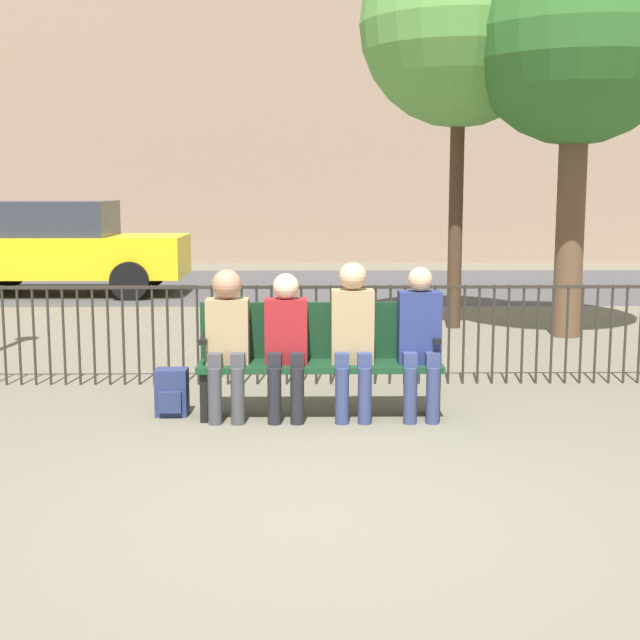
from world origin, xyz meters
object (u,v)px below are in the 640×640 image
object	(u,v)px
seated_person_3	(420,335)
parked_car_0	(58,246)
seated_person_2	(353,331)
tree_1	(460,26)
seated_person_1	(286,338)
backpack	(172,393)
seated_person_0	(227,334)
tree_0	(578,37)
park_bench	(320,355)

from	to	relation	value
seated_person_3	parked_car_0	size ratio (longest dim) A/B	0.29
seated_person_2	tree_1	xyz separation A→B (m)	(1.58, 4.69, 3.17)
seated_person_1	backpack	xyz separation A→B (m)	(-0.94, 0.11, -0.47)
seated_person_0	backpack	xyz separation A→B (m)	(-0.47, 0.11, -0.50)
seated_person_3	tree_1	xyz separation A→B (m)	(1.04, 4.69, 3.20)
seated_person_1	tree_0	distance (m)	6.04
seated_person_1	seated_person_3	xyz separation A→B (m)	(1.07, 0.00, 0.02)
seated_person_0	tree_0	distance (m)	6.30
park_bench	tree_1	world-z (taller)	tree_1
seated_person_0	seated_person_2	world-z (taller)	seated_person_2
seated_person_1	seated_person_2	distance (m)	0.54
tree_0	parked_car_0	bearing A→B (deg)	149.14
seated_person_0	seated_person_2	xyz separation A→B (m)	(1.00, 0.00, 0.02)
tree_1	seated_person_1	bearing A→B (deg)	-114.29
seated_person_0	tree_1	world-z (taller)	tree_1
seated_person_0	seated_person_3	distance (m)	1.55
tree_1	seated_person_2	bearing A→B (deg)	-108.66
seated_person_1	seated_person_0	bearing A→B (deg)	179.74
seated_person_1	tree_1	xyz separation A→B (m)	(2.12, 4.69, 3.22)
backpack	seated_person_3	bearing A→B (deg)	-3.09
seated_person_3	seated_person_1	bearing A→B (deg)	-179.85
backpack	seated_person_0	bearing A→B (deg)	-13.06
backpack	seated_person_2	bearing A→B (deg)	-4.14
parked_car_0	park_bench	bearing A→B (deg)	-62.09
seated_person_3	tree_0	size ratio (longest dim) A/B	0.25
seated_person_1	backpack	bearing A→B (deg)	173.24
seated_person_2	backpack	bearing A→B (deg)	175.86
seated_person_2	park_bench	bearing A→B (deg)	154.04
park_bench	backpack	distance (m)	1.26
park_bench	seated_person_2	xyz separation A→B (m)	(0.26, -0.13, 0.21)
seated_person_2	tree_0	distance (m)	5.72
park_bench	tree_0	world-z (taller)	tree_0
seated_person_0	seated_person_1	bearing A→B (deg)	-0.26
seated_person_2	seated_person_3	distance (m)	0.54
seated_person_0	parked_car_0	bearing A→B (deg)	113.48
parked_car_0	tree_1	bearing A→B (deg)	-31.30
tree_1	seated_person_0	bearing A→B (deg)	-118.89
parked_car_0	seated_person_2	bearing A→B (deg)	-61.08
seated_person_2	backpack	xyz separation A→B (m)	(-1.48, 0.11, -0.52)
park_bench	seated_person_3	size ratio (longest dim) A/B	1.61
seated_person_3	parked_car_0	bearing A→B (deg)	121.63
seated_person_2	parked_car_0	xyz separation A→B (m)	(-4.70, 8.51, 0.13)
seated_person_0	backpack	distance (m)	0.70
seated_person_2	parked_car_0	size ratio (longest dim) A/B	0.30
seated_person_2	parked_car_0	distance (m)	9.72
parked_car_0	backpack	bearing A→B (deg)	-69.00
park_bench	seated_person_1	distance (m)	0.34
park_bench	seated_person_1	bearing A→B (deg)	-154.19
tree_0	parked_car_0	size ratio (longest dim) A/B	1.19
seated_person_0	tree_1	size ratio (longest dim) A/B	0.23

